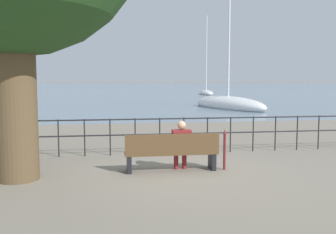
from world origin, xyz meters
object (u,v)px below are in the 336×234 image
Objects in this scene: closed_umbrella at (225,147)px; harbor_lighthouse at (5,55)px; park_bench at (172,153)px; seated_person_left at (181,143)px; sailboat_2 at (228,104)px; sailboat_1 at (206,93)px.

harbor_lighthouse is (-29.68, 96.68, 8.13)m from closed_umbrella.
seated_person_left is at bearing 18.67° from park_bench.
harbor_lighthouse is at bearing 106.38° from park_bench.
park_bench is at bearing -73.62° from harbor_lighthouse.
sailboat_2 is (7.20, 18.63, -0.33)m from seated_person_left.
sailboat_2 is 86.19m from harbor_lighthouse.
closed_umbrella is at bearing -99.88° from sailboat_1.
sailboat_2 reaches higher than closed_umbrella.
sailboat_2 is 0.65× the size of harbor_lighthouse.
sailboat_2 is at bearing -96.96° from sailboat_1.
sailboat_2 is at bearing 71.76° from closed_umbrella.
seated_person_left is (0.24, 0.08, 0.20)m from park_bench.
closed_umbrella is 101.45m from harbor_lighthouse.
seated_person_left is 19.98m from sailboat_2.
park_bench is at bearing -129.49° from sailboat_2.
closed_umbrella is (1.27, -0.03, 0.09)m from park_bench.
harbor_lighthouse is (-28.41, 96.64, 8.22)m from park_bench.
harbor_lighthouse reaches higher than seated_person_left.
seated_person_left is 101.04m from harbor_lighthouse.
sailboat_1 is (11.55, 45.71, -0.22)m from closed_umbrella.
harbor_lighthouse is (-41.22, 50.96, 8.35)m from sailboat_1.
seated_person_left reaches higher than park_bench.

